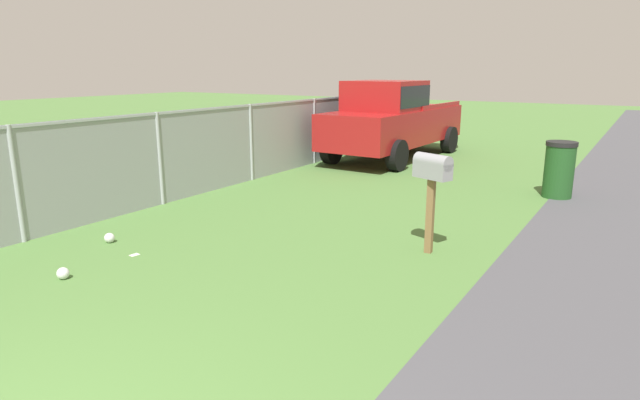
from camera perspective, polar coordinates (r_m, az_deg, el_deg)
name	(u,v)px	position (r m, az deg, el deg)	size (l,w,h in m)	color
mailbox	(432,174)	(6.98, 11.99, 2.73)	(0.36, 0.55, 1.33)	brown
pickup_truck	(392,118)	(14.49, 7.75, 8.74)	(5.31, 2.23, 2.09)	maroon
trash_bin	(559,169)	(10.99, 24.35, 3.01)	(0.56, 0.56, 1.07)	#1E4C1E
fence_section	(285,134)	(12.65, -3.78, 7.15)	(17.86, 0.07, 1.65)	#9EA3A8
litter_bag_midfield_b	(109,238)	(8.04, -21.72, -3.81)	(0.14, 0.14, 0.14)	silver
litter_wrapper_near_hydrant	(134,255)	(7.43, -19.34, -5.58)	(0.12, 0.08, 0.01)	silver
litter_bag_by_mailbox	(63,273)	(6.91, -25.93, -7.11)	(0.14, 0.14, 0.14)	silver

